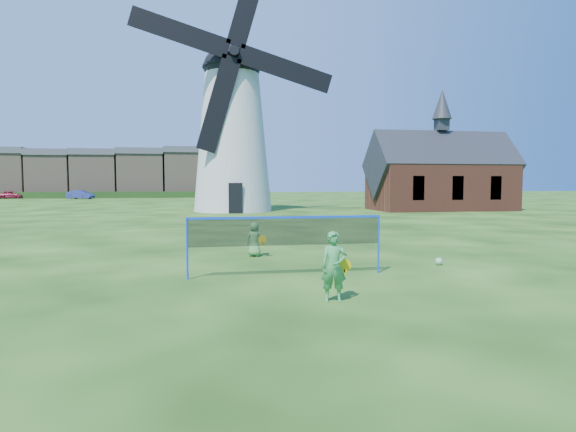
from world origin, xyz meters
The scene contains 11 objects.
ground centered at (0.00, 0.00, 0.00)m, with size 220.00×220.00×0.00m, color black.
windmill centered at (0.50, 28.38, 6.88)m, with size 15.88×6.54×20.56m.
chapel centered at (18.61, 26.82, 2.95)m, with size 12.42×6.02×10.50m.
badminton_net centered at (0.01, -0.28, 1.14)m, with size 5.05×0.05×1.55m.
player_girl centered at (0.50, -3.07, 0.71)m, with size 0.70×0.42×1.43m.
player_boy centered at (-0.42, 3.15, 0.56)m, with size 0.68×0.54×1.12m.
play_ball centered at (4.69, 0.54, 0.11)m, with size 0.22×0.22×0.22m, color green.
terraced_houses centered at (-26.15, 72.00, 4.00)m, with size 51.27×8.40×8.36m.
hedge centered at (-22.00, 66.00, 0.50)m, with size 62.00×0.80×1.00m, color #193814.
car_left centered at (-30.35, 65.97, 0.60)m, with size 1.41×3.51×1.20m, color maroon.
car_right centered at (-19.67, 62.35, 0.65)m, with size 1.37×3.94×1.30m, color navy.
Camera 1 is at (-2.12, -12.31, 2.41)m, focal length 29.85 mm.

